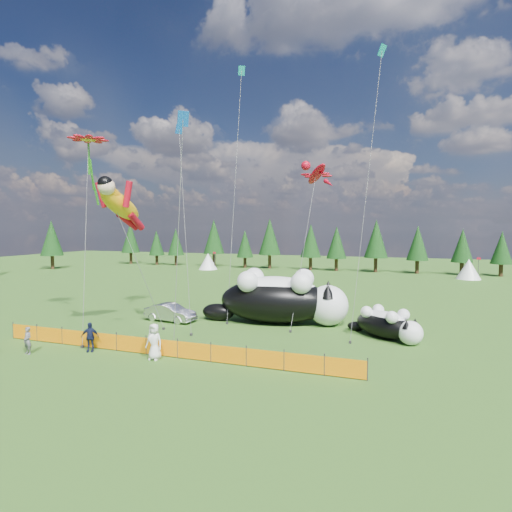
% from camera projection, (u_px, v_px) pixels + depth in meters
% --- Properties ---
extents(ground, '(160.00, 160.00, 0.00)m').
position_uv_depth(ground, '(188.00, 342.00, 24.93)').
color(ground, '#123309').
rests_on(ground, ground).
extents(safety_fence, '(22.06, 0.06, 1.10)m').
position_uv_depth(safety_fence, '(162.00, 347.00, 22.06)').
color(safety_fence, '#262626').
rests_on(safety_fence, ground).
extents(tree_line, '(90.00, 4.00, 8.00)m').
position_uv_depth(tree_line, '(318.00, 247.00, 67.09)').
color(tree_line, black).
rests_on(tree_line, ground).
extents(festival_tents, '(50.00, 3.20, 2.80)m').
position_uv_depth(festival_tents, '(386.00, 267.00, 58.98)').
color(festival_tents, white).
rests_on(festival_tents, ground).
extents(cat_large, '(11.08, 4.98, 4.01)m').
position_uv_depth(cat_large, '(282.00, 298.00, 29.67)').
color(cat_large, black).
rests_on(cat_large, ground).
extents(cat_small, '(4.82, 3.97, 2.00)m').
position_uv_depth(cat_small, '(387.00, 324.00, 25.56)').
color(cat_small, black).
rests_on(cat_small, ground).
extents(car, '(4.19, 1.87, 1.34)m').
position_uv_depth(car, '(170.00, 312.00, 30.40)').
color(car, silver).
rests_on(car, ground).
extents(spectator_a, '(0.62, 0.46, 1.55)m').
position_uv_depth(spectator_a, '(28.00, 341.00, 22.42)').
color(spectator_a, '#5E5E63').
rests_on(spectator_a, ground).
extents(spectator_c, '(1.12, 0.88, 1.70)m').
position_uv_depth(spectator_c, '(90.00, 337.00, 22.89)').
color(spectator_c, '#141A38').
rests_on(spectator_c, ground).
extents(spectator_e, '(0.97, 0.64, 1.96)m').
position_uv_depth(spectator_e, '(154.00, 342.00, 21.49)').
color(spectator_e, white).
rests_on(spectator_e, ground).
extents(superhero_kite, '(4.33, 4.42, 10.73)m').
position_uv_depth(superhero_kite, '(120.00, 205.00, 26.57)').
color(superhero_kite, '#E4A10C').
rests_on(superhero_kite, ground).
extents(gecko_kite, '(5.07, 13.59, 15.82)m').
position_uv_depth(gecko_kite, '(317.00, 174.00, 36.25)').
color(gecko_kite, red).
rests_on(gecko_kite, ground).
extents(flower_kite, '(5.34, 6.82, 14.88)m').
position_uv_depth(flower_kite, '(88.00, 142.00, 28.90)').
color(flower_kite, red).
rests_on(flower_kite, ground).
extents(diamond_kite_a, '(3.91, 5.40, 15.95)m').
position_uv_depth(diamond_kite_a, '(180.00, 139.00, 30.77)').
color(diamond_kite_a, blue).
rests_on(diamond_kite_a, ground).
extents(diamond_kite_b, '(1.76, 6.49, 20.79)m').
position_uv_depth(diamond_kite_b, '(381.00, 63.00, 28.12)').
color(diamond_kite_b, '#0DA7A1').
rests_on(diamond_kite_b, ground).
extents(diamond_kite_c, '(1.37, 0.83, 13.63)m').
position_uv_depth(diamond_kite_c, '(183.00, 128.00, 21.03)').
color(diamond_kite_c, blue).
rests_on(diamond_kite_c, ground).
extents(diamond_kite_d, '(1.82, 6.76, 21.78)m').
position_uv_depth(diamond_kite_d, '(241.00, 83.00, 34.14)').
color(diamond_kite_d, '#0DA7A1').
rests_on(diamond_kite_d, ground).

